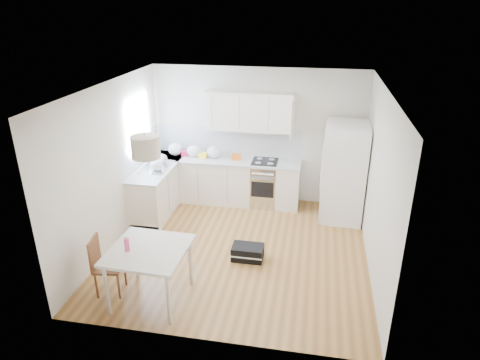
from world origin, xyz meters
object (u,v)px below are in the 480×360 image
at_px(refrigerator, 345,172).
at_px(dining_chair, 109,266).
at_px(gym_bag, 248,252).
at_px(dining_table, 149,255).

bearing_deg(refrigerator, dining_chair, -135.74).
distance_m(dining_chair, gym_bag, 2.15).
xyz_separation_m(dining_table, gym_bag, (1.15, 1.22, -0.60)).
bearing_deg(refrigerator, gym_bag, -128.28).
relative_size(dining_table, gym_bag, 2.12).
xyz_separation_m(refrigerator, dining_chair, (-3.30, -2.95, -0.48)).
relative_size(refrigerator, dining_chair, 2.10).
bearing_deg(dining_table, refrigerator, 50.61).
xyz_separation_m(dining_table, dining_chair, (-0.63, 0.04, -0.28)).
xyz_separation_m(dining_chair, gym_bag, (1.77, 1.18, -0.32)).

